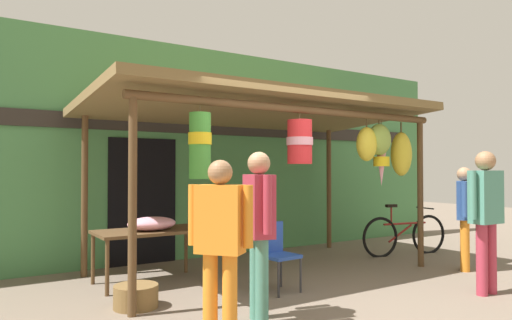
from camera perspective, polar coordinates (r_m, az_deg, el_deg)
name	(u,v)px	position (r m, az deg, el deg)	size (l,w,h in m)	color
ground_plane	(286,291)	(5.99, 3.73, -15.68)	(30.00, 30.00, 0.00)	#756656
shop_facade	(192,152)	(8.15, -7.77, 0.92)	(11.64, 0.29, 3.60)	#47844C
market_stall_canopy	(273,118)	(6.91, 2.09, 5.10)	(5.05, 2.61, 2.54)	brown
display_table	(151,235)	(6.44, -12.68, -8.85)	(1.42, 0.78, 0.70)	brown
flower_heap_on_table	(153,223)	(6.34, -12.42, -7.55)	(0.64, 0.45, 0.18)	pink
folding_chair	(276,250)	(5.91, 2.40, -10.89)	(0.44, 0.44, 0.84)	#2347A8
wicker_basket_by_table	(136,296)	(5.45, -14.40, -15.77)	(0.48, 0.48, 0.25)	brown
parked_bicycle	(405,235)	(8.75, 17.64, -8.70)	(1.72, 0.51, 0.92)	black
vendor_in_orange	(220,236)	(4.08, -4.40, -9.19)	(0.42, 0.48, 1.59)	orange
customer_foreground	(486,209)	(6.32, 26.19, -5.39)	(0.59, 0.23, 1.72)	#B23347
shopper_by_bananas	(259,221)	(4.69, 0.35, -7.39)	(0.31, 0.58, 1.68)	#4C8E7A
passerby_at_right	(465,210)	(7.69, 24.04, -5.56)	(0.51, 0.41, 1.54)	orange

